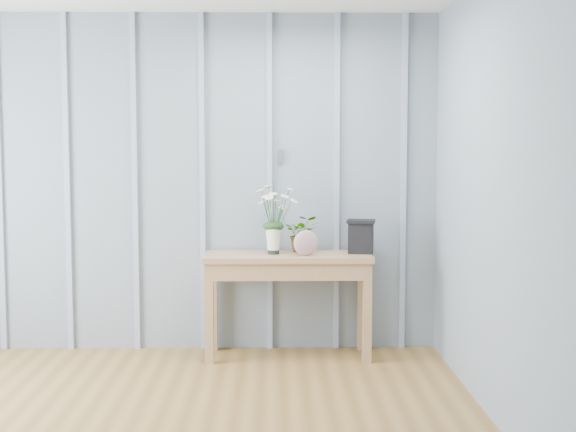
{
  "coord_description": "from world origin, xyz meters",
  "views": [
    {
      "loc": [
        0.78,
        -3.72,
        1.54
      ],
      "look_at": [
        0.88,
        1.94,
        1.03
      ],
      "focal_mm": 50.0,
      "sensor_mm": 36.0,
      "label": 1
    }
  ],
  "objects_px": {
    "felt_disc_vessel": "(306,243)",
    "carved_box": "(361,236)",
    "daisy_vase": "(273,209)",
    "sideboard": "(288,270)"
  },
  "relations": [
    {
      "from": "daisy_vase",
      "to": "carved_box",
      "type": "relative_size",
      "value": 2.15
    },
    {
      "from": "sideboard",
      "to": "felt_disc_vessel",
      "type": "distance_m",
      "value": 0.26
    },
    {
      "from": "daisy_vase",
      "to": "felt_disc_vessel",
      "type": "bearing_deg",
      "value": -23.49
    },
    {
      "from": "felt_disc_vessel",
      "to": "daisy_vase",
      "type": "bearing_deg",
      "value": 137.71
    },
    {
      "from": "sideboard",
      "to": "felt_disc_vessel",
      "type": "relative_size",
      "value": 6.51
    },
    {
      "from": "sideboard",
      "to": "carved_box",
      "type": "distance_m",
      "value": 0.58
    },
    {
      "from": "felt_disc_vessel",
      "to": "carved_box",
      "type": "relative_size",
      "value": 0.75
    },
    {
      "from": "daisy_vase",
      "to": "felt_disc_vessel",
      "type": "relative_size",
      "value": 2.85
    },
    {
      "from": "felt_disc_vessel",
      "to": "sideboard",
      "type": "bearing_deg",
      "value": 123.98
    },
    {
      "from": "sideboard",
      "to": "felt_disc_vessel",
      "type": "height_order",
      "value": "felt_disc_vessel"
    }
  ]
}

